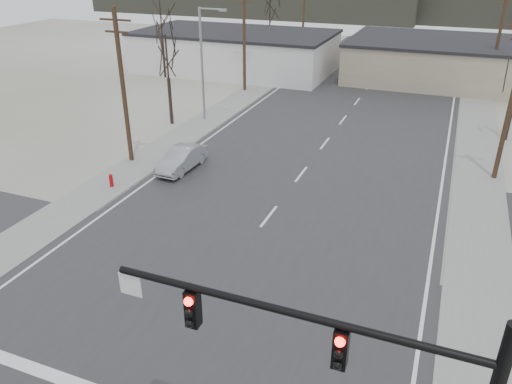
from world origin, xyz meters
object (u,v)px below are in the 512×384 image
at_px(fire_hydrant, 111,180).
at_px(car_far_a, 419,61).
at_px(sedan_crossing, 182,159).
at_px(car_far_b, 362,37).

height_order(fire_hydrant, car_far_a, car_far_a).
relative_size(sedan_crossing, car_far_b, 1.03).
relative_size(fire_hydrant, sedan_crossing, 0.20).
relative_size(fire_hydrant, car_far_b, 0.20).
bearing_deg(car_far_a, car_far_b, -40.29).
relative_size(sedan_crossing, car_far_a, 0.74).
bearing_deg(car_far_b, car_far_a, -49.46).
height_order(fire_hydrant, sedan_crossing, sedan_crossing).
xyz_separation_m(fire_hydrant, car_far_b, (4.34, 57.00, 0.32)).
bearing_deg(fire_hydrant, car_far_b, 85.65).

